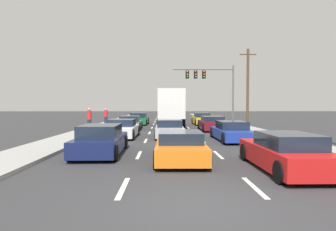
% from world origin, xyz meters
% --- Properties ---
extents(ground_plane, '(140.00, 140.00, 0.00)m').
position_xyz_m(ground_plane, '(0.00, 25.00, 0.00)').
color(ground_plane, '#333335').
extents(sidewalk_right, '(2.42, 80.00, 0.14)m').
position_xyz_m(sidewalk_right, '(6.46, 20.00, 0.07)').
color(sidewalk_right, '#9E9E99').
rests_on(sidewalk_right, ground_plane).
extents(sidewalk_left, '(2.42, 80.00, 0.14)m').
position_xyz_m(sidewalk_left, '(-6.46, 20.00, 0.07)').
color(sidewalk_left, '#9E9E99').
rests_on(sidewalk_left, ground_plane).
extents(lane_markings, '(3.54, 57.00, 0.01)m').
position_xyz_m(lane_markings, '(0.00, 23.92, 0.00)').
color(lane_markings, silver).
rests_on(lane_markings, ground_plane).
extents(car_green, '(2.06, 4.57, 1.28)m').
position_xyz_m(car_green, '(-3.31, 26.10, 0.59)').
color(car_green, '#196B38').
rests_on(car_green, ground_plane).
extents(car_gray, '(1.98, 4.25, 1.19)m').
position_xyz_m(car_gray, '(-3.53, 19.58, 0.54)').
color(car_gray, slate).
rests_on(car_gray, ground_plane).
extents(car_white, '(2.02, 4.25, 1.20)m').
position_xyz_m(car_white, '(-3.36, 13.24, 0.55)').
color(car_white, white).
rests_on(car_white, ground_plane).
extents(car_navy, '(1.92, 4.50, 1.29)m').
position_xyz_m(car_navy, '(-3.35, 6.61, 0.59)').
color(car_navy, '#141E4C').
rests_on(car_navy, ground_plane).
extents(box_truck, '(2.57, 7.89, 3.55)m').
position_xyz_m(box_truck, '(0.06, 22.41, 2.02)').
color(box_truck, white).
rests_on(box_truck, ground_plane).
extents(car_silver, '(1.88, 4.08, 1.19)m').
position_xyz_m(car_silver, '(-0.25, 13.16, 0.55)').
color(car_silver, '#B7BABF').
rests_on(car_silver, ground_plane).
extents(car_orange, '(1.97, 4.19, 1.13)m').
position_xyz_m(car_orange, '(-0.01, 5.11, 0.53)').
color(car_orange, orange).
rests_on(car_orange, ground_plane).
extents(car_yellow, '(1.87, 4.28, 1.28)m').
position_xyz_m(car_yellow, '(3.56, 25.83, 0.58)').
color(car_yellow, yellow).
rests_on(car_yellow, ground_plane).
extents(car_maroon, '(2.00, 4.34, 1.21)m').
position_xyz_m(car_maroon, '(3.43, 18.40, 0.57)').
color(car_maroon, maroon).
rests_on(car_maroon, ground_plane).
extents(car_blue, '(1.94, 4.69, 1.17)m').
position_xyz_m(car_blue, '(3.45, 11.44, 0.53)').
color(car_blue, '#1E389E').
rests_on(car_blue, ground_plane).
extents(car_red, '(1.84, 4.50, 1.24)m').
position_xyz_m(car_red, '(3.29, 3.34, 0.58)').
color(car_red, red).
rests_on(car_red, ground_plane).
extents(traffic_signal_mast, '(7.64, 0.69, 7.11)m').
position_xyz_m(traffic_signal_mast, '(4.70, 30.62, 5.41)').
color(traffic_signal_mast, '#595B56').
rests_on(traffic_signal_mast, ground_plane).
extents(utility_pole_mid, '(1.80, 0.28, 8.26)m').
position_xyz_m(utility_pole_mid, '(8.63, 26.09, 4.27)').
color(utility_pole_mid, brown).
rests_on(utility_pole_mid, ground_plane).
extents(pedestrian_near_corner, '(0.38, 0.38, 1.68)m').
position_xyz_m(pedestrian_near_corner, '(-6.43, 23.62, 0.98)').
color(pedestrian_near_corner, '#1E233F').
rests_on(pedestrian_near_corner, sidewalk_left).
extents(pedestrian_mid_block, '(0.38, 0.38, 1.77)m').
position_xyz_m(pedestrian_mid_block, '(-6.62, 17.74, 1.02)').
color(pedestrian_mid_block, '#1E233F').
rests_on(pedestrian_mid_block, sidewalk_left).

